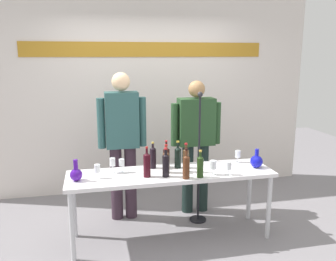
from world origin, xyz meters
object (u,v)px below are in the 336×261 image
wine_glass_left_0 (122,163)px  wine_glass_right_2 (238,154)px  wine_bottle_0 (147,164)px  decanter_blue_left (76,174)px  wine_glass_right_0 (213,165)px  presenter_left (122,138)px  wine_bottle_7 (178,156)px  microphone_stand (199,179)px  presenter_right (196,138)px  wine_bottle_8 (166,157)px  display_table (171,178)px  wine_glass_right_1 (228,166)px  wine_bottle_2 (186,166)px  wine_glass_left_1 (112,162)px  wine_glass_left_2 (97,169)px  wine_bottle_4 (166,161)px  wine_bottle_3 (200,166)px  wine_bottle_6 (153,157)px  wine_bottle_1 (186,159)px  decanter_blue_right (256,161)px  wine_bottle_5 (166,164)px

wine_glass_left_0 → wine_glass_right_2: wine_glass_left_0 is taller
wine_bottle_0 → wine_glass_left_0: bearing=140.0°
decanter_blue_left → wine_glass_right_0: (1.37, -0.12, 0.03)m
presenter_left → wine_bottle_7: bearing=-39.8°
wine_glass_right_2 → microphone_stand: microphone_stand is taller
presenter_right → wine_bottle_8: 0.64m
display_table → presenter_left: 0.82m
presenter_right → wine_glass_right_1: presenter_right is taller
presenter_left → wine_bottle_2: presenter_left is taller
wine_glass_left_1 → wine_glass_left_2: size_ratio=1.13×
wine_bottle_4 → wine_bottle_7: (0.16, 0.14, 0.00)m
decanter_blue_left → presenter_right: size_ratio=0.13×
wine_glass_right_0 → wine_glass_right_1: size_ratio=1.08×
wine_bottle_3 → microphone_stand: microphone_stand is taller
wine_bottle_4 → wine_glass_right_0: wine_bottle_4 is taller
wine_bottle_2 → wine_bottle_6: bearing=123.5°
wine_bottle_4 → wine_glass_left_2: (-0.71, -0.02, -0.03)m
wine_bottle_1 → wine_glass_right_2: bearing=16.6°
wine_bottle_2 → wine_glass_right_2: (0.72, 0.40, -0.04)m
presenter_right → wine_glass_right_1: size_ratio=11.82×
wine_glass_right_1 → wine_glass_right_0: bearing=166.7°
wine_bottle_8 → wine_bottle_6: bearing=177.7°
wine_bottle_8 → decanter_blue_left: bearing=-167.0°
presenter_right → wine_bottle_4: size_ratio=5.48×
wine_bottle_4 → wine_bottle_7: size_ratio=1.01×
wine_bottle_2 → wine_glass_right_0: size_ratio=2.04×
decanter_blue_right → wine_bottle_3: size_ratio=0.74×
wine_bottle_4 → wine_glass_left_1: wine_bottle_4 is taller
wine_bottle_2 → decanter_blue_right: bearing=11.7°
wine_bottle_6 → wine_glass_right_2: 0.99m
presenter_right → wine_bottle_4: 0.79m
wine_bottle_8 → wine_glass_left_1: (-0.59, -0.06, -0.01)m
wine_bottle_5 → wine_bottle_4: bearing=75.8°
decanter_blue_left → wine_glass_right_0: bearing=-5.1°
presenter_left → wine_bottle_2: (0.55, -0.82, -0.13)m
wine_bottle_3 → wine_glass_left_1: size_ratio=1.76×
wine_bottle_5 → wine_glass_right_2: 0.96m
presenter_right → wine_bottle_1: bearing=-115.5°
wine_glass_right_2 → wine_bottle_1: bearing=-163.4°
wine_bottle_3 → wine_glass_left_0: 0.83m
wine_bottle_2 → wine_bottle_3: size_ratio=1.09×
wine_bottle_3 → wine_bottle_4: 0.37m
wine_glass_left_1 → presenter_left: bearing=72.7°
display_table → wine_glass_right_2: wine_glass_right_2 is taller
wine_glass_left_2 → decanter_blue_left: bearing=-171.5°
microphone_stand → wine_glass_right_0: bearing=-90.5°
presenter_left → wine_glass_right_1: 1.30m
presenter_left → wine_bottle_8: (0.44, -0.43, -0.13)m
wine_bottle_1 → wine_glass_right_0: size_ratio=2.06×
wine_bottle_5 → display_table: bearing=55.8°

